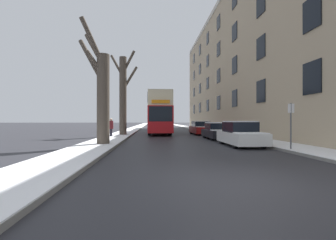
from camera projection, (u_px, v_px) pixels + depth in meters
ground_plane at (241, 183)px, 5.55m from camera, size 320.00×320.00×0.00m
sidewalk_left at (140, 126)px, 58.03m from camera, size 2.33×130.00×0.16m
sidewalk_right at (181, 126)px, 58.80m from camera, size 2.33×130.00×0.16m
terrace_facade_right at (252, 66)px, 29.91m from camera, size 9.10×45.97×17.66m
bare_tree_left_0 at (101, 91)px, 13.42m from camera, size 1.99×2.62×7.36m
bare_tree_left_1 at (123, 93)px, 22.06m from camera, size 2.78×2.29×8.41m
double_decker_bus at (159, 112)px, 26.21m from camera, size 2.49×10.56×4.50m
parked_car_0 at (240, 134)px, 13.59m from camera, size 1.82×3.95×1.51m
parked_car_1 at (217, 131)px, 18.63m from camera, size 1.72×4.04×1.39m
parked_car_2 at (201, 128)px, 24.76m from camera, size 1.88×4.59×1.48m
pedestrian_left_sidewalk at (111, 127)px, 19.66m from camera, size 0.38×0.38×1.73m
street_sign_post at (291, 124)px, 10.90m from camera, size 0.32×0.07×2.38m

